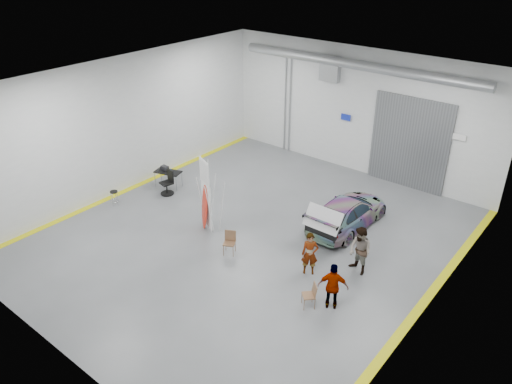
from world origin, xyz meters
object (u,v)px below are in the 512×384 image
Objects in this scene: office_chair at (168,184)px; shop_stool at (115,198)px; surfboard_display at (207,201)px; work_table at (167,171)px; person_a at (310,254)px; person_c at (333,286)px; folding_chair_near at (230,247)px; sedan_car at (348,212)px; person_b at (360,251)px; folding_chair_far at (309,300)px.

shop_stool is at bearing -102.72° from office_chair.
surfboard_display is 4.71× the size of shop_stool.
shop_stool is at bearing -99.07° from work_table.
office_chair is at bearing 139.46° from person_a.
folding_chair_near is (-4.46, 0.21, -0.54)m from person_c.
work_table is (-4.07, 1.59, -0.51)m from surfboard_display.
shop_stool is (-9.21, -1.20, -0.46)m from person_a.
surfboard_display reaches higher than sedan_car.
shop_stool is at bearing 29.55° from sedan_car.
person_b is 2.17m from person_c.
person_a is at bearing -119.45° from person_b.
sedan_car is 3.08m from person_b.
work_table is (-8.78, 1.47, -0.02)m from person_a.
surfboard_display is at bearing -5.17° from office_chair.
person_b is at bearing 127.83° from sedan_car.
folding_chair_far is (-0.35, -2.58, -0.62)m from person_b.
person_a is at bearing 7.45° from shop_stool.
folding_chair_near is at bearing 62.46° from sedan_car.
surfboard_display is at bearing -36.17° from person_c.
sedan_car is 5.01m from folding_chair_near.
surfboard_display is (-4.17, -3.67, 0.65)m from sedan_car.
surfboard_display reaches higher than shop_stool.
sedan_car is 3.20× the size of work_table.
folding_chair_near is 0.78× the size of office_chair.
folding_chair_far is (5.67, -1.36, -1.01)m from surfboard_display.
surfboard_display is 3.77× the size of folding_chair_far.
surfboard_display reaches higher than person_c.
folding_chair_far is 10.17m from shop_stool.
person_b is 1.31× the size of work_table.
person_c is 1.85× the size of folding_chair_near.
person_a reaches higher than office_chair.
sedan_car is 8.10m from office_chair.
folding_chair_near is at bearing -6.92° from office_chair.
person_a is 1.89× the size of folding_chair_far.
sedan_car is 2.44× the size of person_b.
person_b is at bearing 12.37° from shop_stool.
folding_chair_far is (-0.59, -0.42, -0.55)m from person_c.
person_c is at bearing -30.72° from folding_chair_near.
person_c is at bearing 115.19° from sedan_car.
person_a is at bearing 24.90° from surfboard_display.
work_table is at bearing 130.35° from folding_chair_near.
person_a reaches higher than folding_chair_near.
person_a is 1.71m from person_b.
person_a reaches higher than folding_chair_far.
folding_chair_far is at bearing 7.92° from person_c.
work_table is at bearing 150.19° from office_chair.
person_b is 6.15m from surfboard_display.
surfboard_display reaches higher than office_chair.
work_table reaches higher than shop_stool.
folding_chair_near is 5.61m from office_chair.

